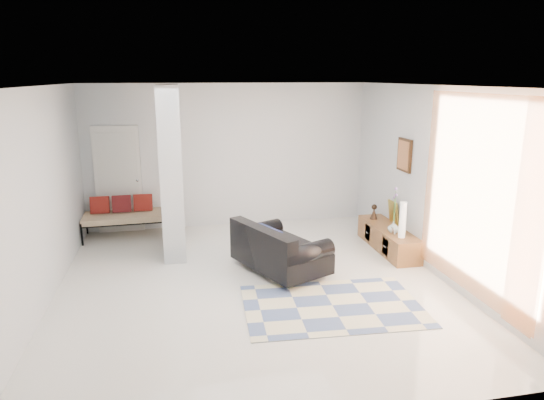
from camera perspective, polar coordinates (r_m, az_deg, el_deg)
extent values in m
plane|color=silver|center=(7.14, -2.20, -9.82)|extent=(6.00, 6.00, 0.00)
plane|color=white|center=(6.51, -2.44, 13.27)|extent=(6.00, 6.00, 0.00)
plane|color=silver|center=(9.61, -5.19, 5.18)|extent=(6.00, 0.00, 6.00)
plane|color=silver|center=(3.89, 4.88, -8.73)|extent=(6.00, 0.00, 6.00)
plane|color=silver|center=(6.83, -25.74, 0.03)|extent=(0.00, 6.00, 6.00)
plane|color=silver|center=(7.61, 18.60, 2.07)|extent=(0.00, 6.00, 6.00)
cube|color=#B5BABD|center=(8.17, -11.78, 3.32)|extent=(0.35, 1.20, 2.80)
cube|color=silver|center=(9.64, -17.62, 2.30)|extent=(0.85, 0.06, 2.04)
plane|color=#FF8F43|center=(6.61, 22.93, 0.34)|extent=(0.00, 2.55, 2.55)
cube|color=#331E0E|center=(8.38, 15.32, 5.12)|extent=(0.04, 0.45, 0.55)
cube|color=brown|center=(8.64, 13.50, -4.43)|extent=(0.45, 1.68, 0.40)
cube|color=#331E0E|center=(8.23, 13.22, -5.36)|extent=(0.02, 0.22, 0.28)
cube|color=#331E0E|center=(8.87, 11.23, -3.79)|extent=(0.02, 0.22, 0.28)
cube|color=gold|center=(8.80, 14.08, -1.39)|extent=(0.09, 0.32, 0.40)
cube|color=silver|center=(8.19, 14.06, -3.57)|extent=(0.04, 0.10, 0.12)
cylinder|color=silver|center=(6.90, 1.80, -10.23)|extent=(0.05, 0.05, 0.10)
cylinder|color=silver|center=(7.85, -3.82, -7.15)|extent=(0.05, 0.05, 0.10)
cylinder|color=silver|center=(7.31, 6.14, -8.85)|extent=(0.05, 0.05, 0.10)
cylinder|color=silver|center=(8.21, 0.29, -6.12)|extent=(0.05, 0.05, 0.10)
cube|color=black|center=(7.48, 0.98, -6.58)|extent=(1.43, 1.72, 0.30)
cube|color=black|center=(7.17, -1.22, -4.70)|extent=(0.80, 1.43, 0.36)
cylinder|color=black|center=(6.94, 4.10, -6.28)|extent=(0.89, 0.61, 0.28)
cylinder|color=black|center=(7.88, -1.74, -3.71)|extent=(0.89, 0.61, 0.28)
cube|color=#0E1633|center=(7.23, -0.44, -4.37)|extent=(0.35, 0.55, 0.31)
cylinder|color=black|center=(9.23, -21.47, -3.82)|extent=(0.04, 0.04, 0.40)
cylinder|color=black|center=(9.14, -11.16, -3.26)|extent=(0.04, 0.04, 0.40)
cylinder|color=black|center=(9.88, -20.98, -2.62)|extent=(0.04, 0.04, 0.40)
cylinder|color=black|center=(9.79, -11.35, -2.08)|extent=(0.04, 0.04, 0.40)
cube|color=beige|center=(9.42, -16.34, -1.89)|extent=(1.70, 0.76, 0.12)
cube|color=maroon|center=(9.55, -19.60, -0.56)|extent=(0.35, 0.18, 0.33)
cube|color=maroon|center=(9.52, -17.27, -0.42)|extent=(0.35, 0.18, 0.33)
cube|color=maroon|center=(9.50, -14.93, -0.29)|extent=(0.35, 0.18, 0.33)
cube|color=beige|center=(6.54, 7.11, -12.23)|extent=(2.38, 1.66, 0.01)
cylinder|color=white|center=(8.03, 15.12, -2.27)|extent=(0.11, 0.11, 0.58)
imported|color=white|center=(8.29, 14.10, -3.11)|extent=(0.19, 0.19, 0.19)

